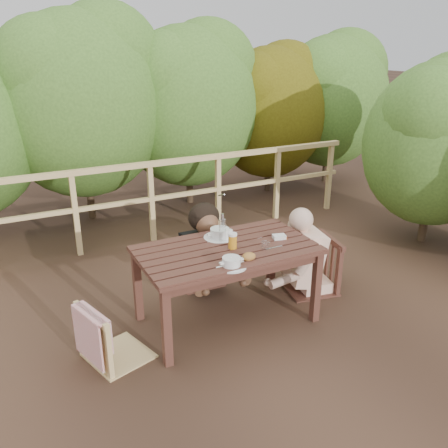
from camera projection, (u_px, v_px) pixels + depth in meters
name	position (u px, v px, depth m)	size (l,w,h in m)	color
ground	(227.00, 319.00, 4.24)	(60.00, 60.00, 0.00)	#493021
table	(227.00, 285.00, 4.11)	(1.49, 0.84, 0.69)	#42231B
chair_left	(114.00, 306.00, 3.57)	(0.46, 0.46, 0.92)	tan
chair_far	(198.00, 244.00, 4.74)	(0.43, 0.43, 0.86)	#42231B
chair_right	(312.00, 243.00, 4.59)	(0.49, 0.49, 0.99)	#42231B
woman	(197.00, 219.00, 4.66)	(0.56, 0.68, 1.38)	black
diner_right	(316.00, 222.00, 4.53)	(0.57, 0.71, 1.42)	beige
railing	(152.00, 202.00, 5.72)	(5.60, 0.10, 1.01)	tan
hedge_row	(146.00, 75.00, 6.38)	(6.60, 1.60, 3.80)	#3C6021
soup_near	(231.00, 262.00, 3.66)	(0.24, 0.24, 0.08)	white
soup_far	(220.00, 234.00, 4.18)	(0.29, 0.29, 0.10)	white
bread_roll	(249.00, 257.00, 3.76)	(0.12, 0.09, 0.07)	#9E5E25
beer_glass	(233.00, 241.00, 3.95)	(0.08, 0.08, 0.15)	orange
bottle	(222.00, 228.00, 4.08)	(0.06, 0.06, 0.26)	silver
tumbler	(265.00, 246.00, 3.95)	(0.07, 0.07, 0.08)	silver
butter_tub	(279.00, 238.00, 4.16)	(0.11, 0.08, 0.05)	white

